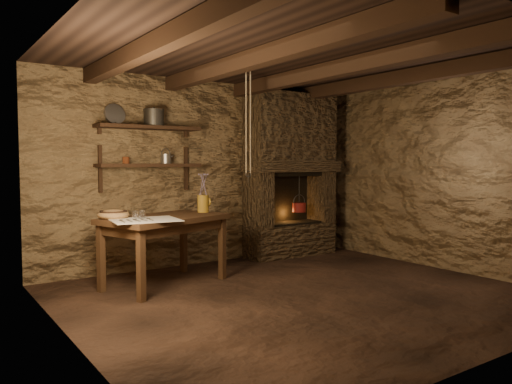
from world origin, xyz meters
TOP-DOWN VIEW (x-y plane):
  - floor at (0.00, 0.00)m, footprint 4.50×4.50m
  - back_wall at (0.00, 2.00)m, footprint 4.50×0.04m
  - front_wall at (0.00, -2.00)m, footprint 4.50×0.04m
  - left_wall at (-2.25, 0.00)m, footprint 0.04×4.00m
  - right_wall at (2.25, 0.00)m, footprint 0.04×4.00m
  - ceiling at (0.00, 0.00)m, footprint 4.50×4.00m
  - beam_far_left at (-1.50, 0.00)m, footprint 0.14×3.95m
  - beam_mid_left at (-0.50, 0.00)m, footprint 0.14×3.95m
  - beam_mid_right at (0.50, 0.00)m, footprint 0.14×3.95m
  - beam_far_right at (1.50, 0.00)m, footprint 0.14×3.95m
  - shelf_lower at (-0.85, 1.84)m, footprint 1.25×0.30m
  - shelf_upper at (-0.85, 1.84)m, footprint 1.25×0.30m
  - hearth at (1.25, 1.77)m, footprint 1.43×0.51m
  - work_table at (-0.96, 1.17)m, footprint 1.49×1.13m
  - linen_cloth at (-1.28, 0.93)m, footprint 0.72×0.61m
  - pewter_cutlery_row at (-1.28, 0.91)m, footprint 0.57×0.28m
  - drinking_glasses at (-1.26, 1.05)m, footprint 0.21×0.06m
  - stoneware_jug at (-0.41, 1.31)m, footprint 0.16×0.16m
  - wooden_bowl at (-1.49, 1.27)m, footprint 0.40×0.40m
  - iron_stockpot at (-0.78, 1.84)m, footprint 0.28×0.28m
  - tin_pan at (-1.23, 1.94)m, footprint 0.26×0.13m
  - small_kettle at (-0.64, 1.84)m, footprint 0.20×0.17m
  - rusty_tin at (-1.14, 1.84)m, footprint 0.08×0.08m
  - red_pot at (1.38, 1.72)m, footprint 0.22×0.21m
  - hanging_ropes at (0.05, 1.05)m, footprint 0.08×0.08m

SIDE VIEW (x-z plane):
  - floor at x=0.00m, z-range 0.00..0.00m
  - work_table at x=-0.96m, z-range 0.03..0.78m
  - red_pot at x=1.38m, z-range 0.43..0.97m
  - linen_cloth at x=-1.28m, z-range 0.75..0.76m
  - pewter_cutlery_row at x=-1.28m, z-range 0.76..0.77m
  - wooden_bowl at x=-1.49m, z-range 0.73..0.85m
  - drinking_glasses at x=-1.26m, z-range 0.76..0.85m
  - stoneware_jug at x=-0.41m, z-range 0.72..1.18m
  - back_wall at x=0.00m, z-range 0.00..2.40m
  - front_wall at x=0.00m, z-range 0.00..2.40m
  - left_wall at x=-2.25m, z-range 0.00..2.40m
  - right_wall at x=2.25m, z-range 0.00..2.40m
  - hearth at x=1.25m, z-range 0.08..2.38m
  - shelf_lower at x=-0.85m, z-range 1.28..1.32m
  - rusty_tin at x=-1.14m, z-range 1.32..1.40m
  - small_kettle at x=-0.64m, z-range 1.29..1.47m
  - shelf_upper at x=-0.85m, z-range 1.73..1.77m
  - hanging_ropes at x=0.05m, z-range 1.20..2.40m
  - iron_stockpot at x=-0.78m, z-range 1.77..1.95m
  - tin_pan at x=-1.23m, z-range 1.77..2.02m
  - beam_far_left at x=-1.50m, z-range 2.23..2.39m
  - beam_mid_left at x=-0.50m, z-range 2.23..2.39m
  - beam_mid_right at x=0.50m, z-range 2.23..2.39m
  - beam_far_right at x=1.50m, z-range 2.23..2.39m
  - ceiling at x=0.00m, z-range 2.38..2.42m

